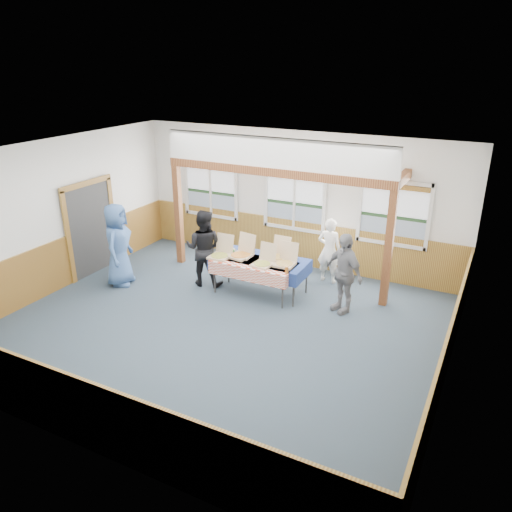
{
  "coord_description": "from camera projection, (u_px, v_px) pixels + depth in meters",
  "views": [
    {
      "loc": [
        4.33,
        -7.01,
        4.74
      ],
      "look_at": [
        0.24,
        1.0,
        1.12
      ],
      "focal_mm": 35.0,
      "sensor_mm": 36.0,
      "label": 1
    }
  ],
  "objects": [
    {
      "name": "veggie_tray",
      "position": [
        229.0,
        251.0,
        10.85
      ],
      "size": [
        0.37,
        0.37,
        0.09
      ],
      "color": "black",
      "rests_on": "table_left"
    },
    {
      "name": "pizza_box_f",
      "position": [
        285.0,
        262.0,
        10.18
      ],
      "size": [
        0.4,
        0.49,
        0.43
      ],
      "rotation": [
        0.0,
        0.0,
        0.02
      ],
      "color": "tan",
      "rests_on": "table_right"
    },
    {
      "name": "drink_glass",
      "position": [
        287.0,
        270.0,
        9.77
      ],
      "size": [
        0.07,
        0.07,
        0.15
      ],
      "primitive_type": "cylinder",
      "color": "#A45B1B",
      "rests_on": "table_right"
    },
    {
      "name": "table_right",
      "position": [
        254.0,
        264.0,
        10.39
      ],
      "size": [
        1.86,
        1.05,
        0.76
      ],
      "rotation": [
        0.0,
        0.0,
        -0.16
      ],
      "color": "#2C2C2C",
      "rests_on": "floor"
    },
    {
      "name": "woman_white",
      "position": [
        329.0,
        251.0,
        11.0
      ],
      "size": [
        0.55,
        0.37,
        1.49
      ],
      "primitive_type": "imported",
      "rotation": [
        0.0,
        0.0,
        3.11
      ],
      "color": "white",
      "rests_on": "floor"
    },
    {
      "name": "table_left",
      "position": [
        260.0,
        260.0,
        10.57
      ],
      "size": [
        2.25,
        1.73,
        0.76
      ],
      "rotation": [
        0.0,
        0.0,
        0.41
      ],
      "color": "#2C2C2C",
      "rests_on": "floor"
    },
    {
      "name": "wainscot_right",
      "position": [
        446.0,
        355.0,
        7.5
      ],
      "size": [
        0.05,
        6.98,
        1.1
      ],
      "primitive_type": "cube",
      "color": "brown",
      "rests_on": "floor"
    },
    {
      "name": "cased_opening",
      "position": [
        91.0,
        229.0,
        11.41
      ],
      "size": [
        0.06,
        1.3,
        2.1
      ],
      "primitive_type": "cube",
      "color": "#2C2C2C",
      "rests_on": "wall_left"
    },
    {
      "name": "person_grey",
      "position": [
        344.0,
        273.0,
        9.69
      ],
      "size": [
        1.02,
        0.83,
        1.63
      ],
      "primitive_type": "imported",
      "rotation": [
        0.0,
        0.0,
        -0.54
      ],
      "color": "gray",
      "rests_on": "floor"
    },
    {
      "name": "pizza_box_b",
      "position": [
        278.0,
        255.0,
        10.51
      ],
      "size": [
        0.41,
        0.49,
        0.43
      ],
      "rotation": [
        0.0,
        0.0,
        -0.03
      ],
      "color": "tan",
      "rests_on": "table_left"
    },
    {
      "name": "wainscot_back",
      "position": [
        294.0,
        242.0,
        12.05
      ],
      "size": [
        7.98,
        0.05,
        1.1
      ],
      "primitive_type": "cube",
      "color": "brown",
      "rests_on": "floor"
    },
    {
      "name": "pizza_box_a",
      "position": [
        241.0,
        254.0,
        10.6
      ],
      "size": [
        0.5,
        0.58,
        0.46
      ],
      "rotation": [
        0.0,
        0.0,
        -0.17
      ],
      "color": "tan",
      "rests_on": "table_left"
    },
    {
      "name": "wainscot_front",
      "position": [
        78.0,
        412.0,
        6.31
      ],
      "size": [
        7.98,
        0.05,
        1.1
      ],
      "primitive_type": "cube",
      "color": "brown",
      "rests_on": "floor"
    },
    {
      "name": "wainscot_left",
      "position": [
        63.0,
        263.0,
        10.86
      ],
      "size": [
        0.05,
        6.98,
        1.1
      ],
      "primitive_type": "cube",
      "color": "brown",
      "rests_on": "floor"
    },
    {
      "name": "wall_back",
      "position": [
        295.0,
        200.0,
        11.68
      ],
      "size": [
        8.0,
        0.0,
        8.0
      ],
      "primitive_type": "plane",
      "rotation": [
        1.57,
        0.0,
        0.0
      ],
      "color": "silver",
      "rests_on": "floor"
    },
    {
      "name": "pizza_box_e",
      "position": [
        263.0,
        262.0,
        10.17
      ],
      "size": [
        0.42,
        0.5,
        0.42
      ],
      "rotation": [
        0.0,
        0.0,
        -0.09
      ],
      "color": "tan",
      "rests_on": "table_right"
    },
    {
      "name": "pizza_box_c",
      "position": [
        221.0,
        254.0,
        10.58
      ],
      "size": [
        0.42,
        0.51,
        0.45
      ],
      "rotation": [
        0.0,
        0.0,
        0.02
      ],
      "color": "tan",
      "rests_on": "table_right"
    },
    {
      "name": "floor",
      "position": [
        220.0,
        326.0,
        9.39
      ],
      "size": [
        8.0,
        8.0,
        0.0
      ],
      "primitive_type": "plane",
      "color": "#25323D",
      "rests_on": "ground"
    },
    {
      "name": "pizza_box_d",
      "position": [
        244.0,
        253.0,
        10.65
      ],
      "size": [
        0.4,
        0.48,
        0.42
      ],
      "rotation": [
        0.0,
        0.0,
        0.03
      ],
      "color": "tan",
      "rests_on": "table_right"
    },
    {
      "name": "post_left",
      "position": [
        179.0,
        215.0,
        11.9
      ],
      "size": [
        0.15,
        0.15,
        2.4
      ],
      "primitive_type": "cube",
      "color": "#522512",
      "rests_on": "floor"
    },
    {
      "name": "ceiling",
      "position": [
        215.0,
        156.0,
        8.19
      ],
      "size": [
        8.0,
        8.0,
        0.0
      ],
      "primitive_type": "plane",
      "rotation": [
        3.14,
        0.0,
        0.0
      ],
      "color": "white",
      "rests_on": "wall_back"
    },
    {
      "name": "wall_front",
      "position": [
        65.0,
        341.0,
        5.9
      ],
      "size": [
        8.0,
        0.0,
        8.0
      ],
      "primitive_type": "plane",
      "rotation": [
        -1.57,
        0.0,
        0.0
      ],
      "color": "silver",
      "rests_on": "floor"
    },
    {
      "name": "man_blue",
      "position": [
        118.0,
        245.0,
        10.83
      ],
      "size": [
        0.86,
        1.05,
        1.84
      ],
      "primitive_type": "imported",
      "rotation": [
        0.0,
        0.0,
        1.92
      ],
      "color": "#3C5F97",
      "rests_on": "floor"
    },
    {
      "name": "window_mid",
      "position": [
        295.0,
        197.0,
        11.62
      ],
      "size": [
        1.56,
        0.1,
        1.46
      ],
      "color": "silver",
      "rests_on": "wall_back"
    },
    {
      "name": "wall_left",
      "position": [
        55.0,
        216.0,
        10.48
      ],
      "size": [
        0.0,
        8.0,
        8.0
      ],
      "primitive_type": "plane",
      "rotation": [
        1.57,
        0.0,
        1.57
      ],
      "color": "silver",
      "rests_on": "floor"
    },
    {
      "name": "wall_right",
      "position": [
        459.0,
        293.0,
        7.1
      ],
      "size": [
        0.0,
        8.0,
        8.0
      ],
      "primitive_type": "plane",
      "rotation": [
        1.57,
        0.0,
        -1.57
      ],
      "color": "silver",
      "rests_on": "floor"
    },
    {
      "name": "post_right",
      "position": [
        388.0,
        250.0,
        9.78
      ],
      "size": [
        0.15,
        0.15,
        2.4
      ],
      "primitive_type": "cube",
      "color": "#522512",
      "rests_on": "floor"
    },
    {
      "name": "woman_black",
      "position": [
        204.0,
        248.0,
        10.83
      ],
      "size": [
        0.96,
        0.83,
        1.71
      ],
      "primitive_type": "imported",
      "rotation": [
        0.0,
        0.0,
        3.39
      ],
      "color": "black",
      "rests_on": "floor"
    },
    {
      "name": "window_right",
      "position": [
        394.0,
        210.0,
        10.65
      ],
      "size": [
        1.56,
        0.1,
        1.46
      ],
      "color": "silver",
      "rests_on": "wall_back"
    },
    {
      "name": "window_left",
      "position": [
        211.0,
        186.0,
        12.59
      ],
      "size": [
        1.56,
        0.1,
        1.46
      ],
      "color": "silver",
      "rests_on": "wall_back"
    },
    {
      "name": "cross_beam",
      "position": [
        274.0,
        172.0,
        10.36
      ],
      "size": [
        5.15,
        0.18,
        0.18
      ],
      "primitive_type": "cube",
      "color": "#522512",
      "rests_on": "post_left"
    }
  ]
}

